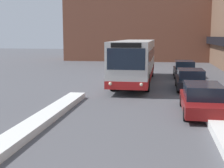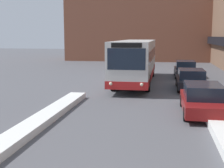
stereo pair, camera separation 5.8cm
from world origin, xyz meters
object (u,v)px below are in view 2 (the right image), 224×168
at_px(parked_car_front, 203,99).
at_px(parked_car_back, 185,69).
at_px(city_bus, 136,60).
at_px(parked_car_middle, 191,79).

xyz_separation_m(parked_car_front, parked_car_back, (0.00, 13.20, 0.01)).
bearing_deg(parked_car_front, city_bus, 113.41).
height_order(parked_car_middle, parked_car_back, parked_car_back).
height_order(city_bus, parked_car_back, city_bus).
bearing_deg(parked_car_back, parked_car_front, -90.00).
relative_size(parked_car_middle, parked_car_back, 0.99).
distance_m(parked_car_middle, parked_car_back, 6.45).
bearing_deg(parked_car_middle, parked_car_back, 90.00).
bearing_deg(city_bus, parked_car_front, -66.59).
distance_m(city_bus, parked_car_front, 10.08).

